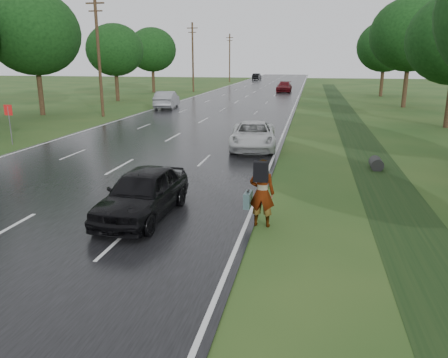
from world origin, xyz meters
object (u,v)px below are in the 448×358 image
white_pickup (253,135)px  dark_sedan (143,193)px  road_sign (9,116)px  pedestrian (261,192)px  silver_sedan (167,100)px

white_pickup → dark_sedan: size_ratio=1.16×
road_sign → white_pickup: size_ratio=0.44×
pedestrian → road_sign: bearing=-30.1°
road_sign → silver_sedan: (2.70, 20.21, -0.76)m
road_sign → pedestrian: 18.59m
road_sign → white_pickup: 14.03m
road_sign → dark_sedan: road_sign is taller
pedestrian → dark_sedan: bearing=2.7°
road_sign → white_pickup: (13.93, 1.43, -0.88)m
dark_sedan → silver_sedan: size_ratio=0.88×
road_sign → silver_sedan: road_sign is taller
pedestrian → dark_sedan: (-3.67, -0.02, -0.24)m
dark_sedan → pedestrian: bearing=2.7°
white_pickup → dark_sedan: 11.59m
white_pickup → silver_sedan: size_ratio=1.02×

